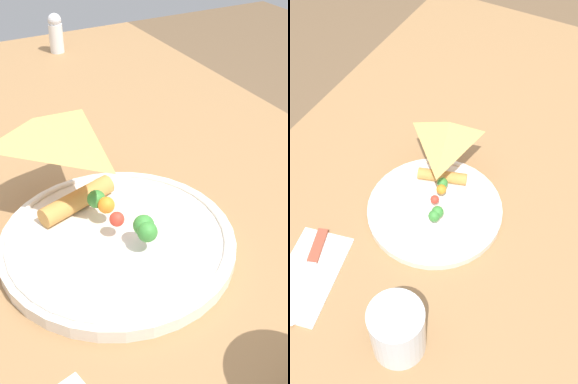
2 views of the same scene
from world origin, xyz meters
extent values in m
cube|color=olive|center=(0.00, 0.00, 0.75)|extent=(1.21, 0.82, 0.03)
cube|color=#382D23|center=(-0.56, 0.36, 0.37)|extent=(0.06, 0.06, 0.73)
cylinder|color=silver|center=(0.18, 0.00, 0.77)|extent=(0.27, 0.27, 0.02)
torus|color=silver|center=(0.18, 0.00, 0.78)|extent=(0.25, 0.25, 0.01)
pyramid|color=#DBA351|center=(0.18, 0.00, 0.79)|extent=(0.17, 0.14, 0.02)
cylinder|color=#C68942|center=(0.11, -0.02, 0.79)|extent=(0.05, 0.10, 0.02)
sphere|color=#388433|center=(0.14, -0.01, 0.81)|extent=(0.02, 0.02, 0.02)
sphere|color=#388433|center=(0.22, 0.02, 0.81)|extent=(0.02, 0.02, 0.02)
sphere|color=#388433|center=(0.21, 0.02, 0.81)|extent=(0.02, 0.02, 0.02)
sphere|color=orange|center=(0.16, 0.00, 0.81)|extent=(0.02, 0.02, 0.02)
sphere|color=red|center=(0.18, 0.00, 0.81)|extent=(0.02, 0.02, 0.02)
cylinder|color=silver|center=(-0.47, 0.17, 0.80)|extent=(0.03, 0.03, 0.06)
sphere|color=silver|center=(-0.47, 0.17, 0.84)|extent=(0.03, 0.03, 0.03)
camera|label=1|loc=(0.56, -0.17, 1.14)|focal=45.00mm
camera|label=2|loc=(0.70, 0.27, 1.53)|focal=45.00mm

